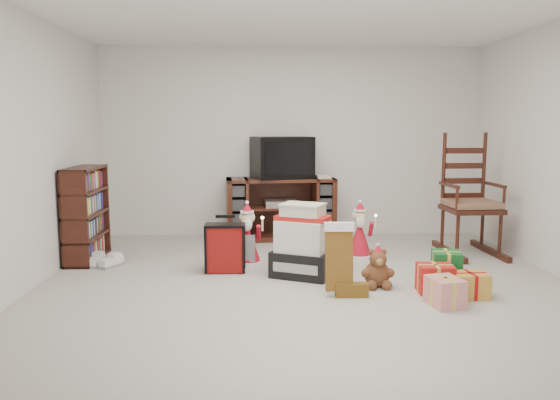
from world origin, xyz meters
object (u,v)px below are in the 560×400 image
object	(u,v)px
bookshelf	(86,216)
crt_television	(282,157)
santa_figurine	(360,236)
rocking_chair	(469,211)
tv_stand	(281,208)
teddy_bear	(377,270)
gift_cluster	(448,280)
red_suitcase	(225,248)
sneaker_pair	(104,262)
gift_pile	(303,245)
mrs_claus_figurine	(247,241)

from	to	relation	value
bookshelf	crt_television	distance (m)	2.51
santa_figurine	crt_television	size ratio (longest dim) A/B	0.76
crt_television	rocking_chair	bearing A→B (deg)	-39.03
tv_stand	teddy_bear	bearing A→B (deg)	-75.03
santa_figurine	gift_cluster	distance (m)	1.46
red_suitcase	santa_figurine	bearing A→B (deg)	20.36
red_suitcase	sneaker_pair	size ratio (longest dim) A/B	1.56
gift_pile	teddy_bear	world-z (taller)	gift_pile
tv_stand	teddy_bear	size ratio (longest dim) A/B	4.09
bookshelf	red_suitcase	size ratio (longest dim) A/B	1.78
santa_figurine	mrs_claus_figurine	bearing A→B (deg)	-168.86
gift_pile	gift_cluster	bearing A→B (deg)	-2.16
santa_figurine	gift_cluster	world-z (taller)	santa_figurine
gift_cluster	sneaker_pair	bearing A→B (deg)	161.77
rocking_chair	teddy_bear	bearing A→B (deg)	-138.16
bookshelf	red_suitcase	xyz separation A→B (m)	(1.55, -0.57, -0.25)
gift_cluster	santa_figurine	bearing A→B (deg)	111.53
gift_pile	teddy_bear	distance (m)	0.78
tv_stand	sneaker_pair	xyz separation A→B (m)	(-1.92, -1.35, -0.35)
tv_stand	red_suitcase	distance (m)	1.74
bookshelf	rocking_chair	xyz separation A→B (m)	(4.33, 0.17, -0.00)
bookshelf	gift_cluster	world-z (taller)	bookshelf
tv_stand	crt_television	distance (m)	0.66
tv_stand	gift_cluster	xyz separation A→B (m)	(1.38, -2.44, -0.27)
bookshelf	mrs_claus_figurine	bearing A→B (deg)	-9.01
teddy_bear	sneaker_pair	bearing A→B (deg)	162.84
bookshelf	santa_figurine	bearing A→B (deg)	-0.65
rocking_chair	mrs_claus_figurine	world-z (taller)	rocking_chair
red_suitcase	mrs_claus_figurine	bearing A→B (deg)	53.54
rocking_chair	sneaker_pair	world-z (taller)	rocking_chair
santa_figurine	sneaker_pair	xyz separation A→B (m)	(-2.77, -0.27, -0.20)
tv_stand	gift_cluster	bearing A→B (deg)	-65.62
mrs_claus_figurine	gift_cluster	size ratio (longest dim) A/B	0.77
rocking_chair	gift_pile	size ratio (longest dim) A/B	2.05
bookshelf	sneaker_pair	size ratio (longest dim) A/B	2.78
gift_cluster	crt_television	size ratio (longest dim) A/B	1.04
teddy_bear	gift_cluster	xyz separation A→B (m)	(0.58, -0.25, -0.02)
teddy_bear	sneaker_pair	world-z (taller)	teddy_bear
gift_cluster	red_suitcase	bearing A→B (deg)	157.76
sneaker_pair	gift_cluster	distance (m)	3.48
gift_pile	crt_television	distance (m)	1.98
tv_stand	mrs_claus_figurine	size ratio (longest dim) A/B	2.14
tv_stand	sneaker_pair	distance (m)	2.38
rocking_chair	teddy_bear	size ratio (longest dim) A/B	4.13
tv_stand	sneaker_pair	world-z (taller)	tv_stand
crt_television	red_suitcase	bearing A→B (deg)	-127.77
tv_stand	bookshelf	world-z (taller)	bookshelf
bookshelf	gift_pile	bearing A→B (deg)	-18.21
teddy_bear	rocking_chair	bearing A→B (deg)	44.25
rocking_chair	santa_figurine	distance (m)	1.35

